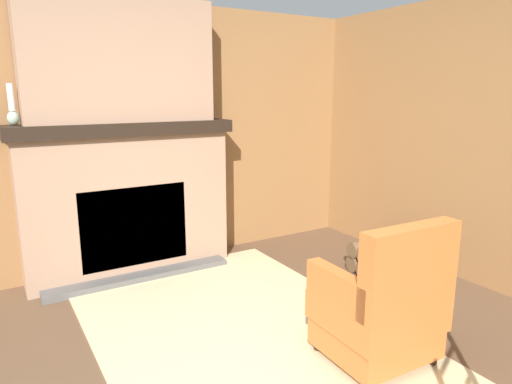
{
  "coord_description": "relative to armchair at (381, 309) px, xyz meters",
  "views": [
    {
      "loc": [
        1.69,
        -1.08,
        1.63
      ],
      "look_at": [
        -1.16,
        0.64,
        0.9
      ],
      "focal_mm": 32.0,
      "sensor_mm": 36.0,
      "label": 1
    }
  ],
  "objects": [
    {
      "name": "decorative_plate_on_mantel",
      "position": [
        -2.27,
        -0.86,
        1.16
      ],
      "size": [
        0.07,
        0.29,
        0.28
      ],
      "color": "red",
      "rests_on": "fireplace_hearth"
    },
    {
      "name": "fireplace_hearth",
      "position": [
        -2.21,
        -0.88,
        0.33
      ],
      "size": [
        0.54,
        1.9,
        1.38
      ],
      "color": "#9E7A60",
      "rests_on": "ground"
    },
    {
      "name": "area_rug",
      "position": [
        -0.3,
        -0.55,
        -0.35
      ],
      "size": [
        3.7,
        1.89,
        0.01
      ],
      "color": "#C6B789",
      "rests_on": "ground"
    },
    {
      "name": "wood_panel_wall_left",
      "position": [
        -2.41,
        -0.88,
        0.86
      ],
      "size": [
        0.06,
        5.54,
        2.43
      ],
      "color": "olive",
      "rests_on": "ground"
    },
    {
      "name": "storage_case",
      "position": [
        -2.25,
        -0.16,
        1.1
      ],
      "size": [
        0.14,
        0.22,
        0.15
      ],
      "color": "brown",
      "rests_on": "fireplace_hearth"
    },
    {
      "name": "chimney_breast",
      "position": [
        -2.22,
        -0.88,
        1.54
      ],
      "size": [
        0.29,
        1.58,
        1.03
      ],
      "color": "#9E7A60",
      "rests_on": "fireplace_hearth"
    },
    {
      "name": "armchair",
      "position": [
        0.0,
        0.0,
        0.0
      ],
      "size": [
        0.61,
        0.67,
        0.92
      ],
      "rotation": [
        0.0,
        0.0,
        3.11
      ],
      "color": "#C6662D",
      "rests_on": "ground"
    },
    {
      "name": "oil_lamp_vase",
      "position": [
        -2.25,
        -1.72,
        1.14
      ],
      "size": [
        0.09,
        0.09,
        0.32
      ],
      "color": "#99B29E",
      "rests_on": "fireplace_hearth"
    },
    {
      "name": "firewood_stack",
      "position": [
        -0.97,
        0.98,
        -0.21
      ],
      "size": [
        0.52,
        0.43,
        0.29
      ],
      "rotation": [
        0.0,
        0.0,
        -0.15
      ],
      "color": "brown",
      "rests_on": "ground"
    }
  ]
}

